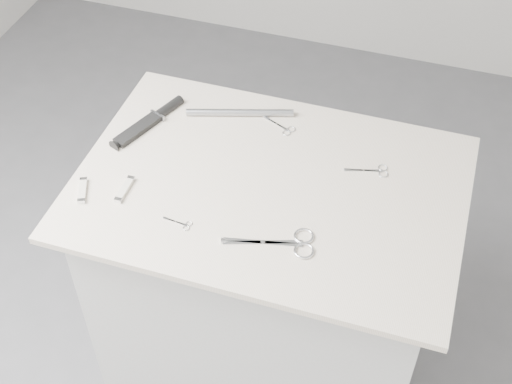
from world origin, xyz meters
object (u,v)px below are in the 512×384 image
(metal_rail, at_px, (240,112))
(tiny_scissors, at_px, (181,224))
(embroidery_scissors_b, at_px, (283,128))
(embroidery_scissors_a, at_px, (374,171))
(pocket_knife_b, at_px, (83,190))
(pocket_knife_a, at_px, (125,189))
(plinth, at_px, (268,293))
(large_shears, at_px, (289,243))
(sheathed_knife, at_px, (152,119))

(metal_rail, bearing_deg, tiny_scissors, -90.70)
(tiny_scissors, bearing_deg, embroidery_scissors_b, 77.73)
(embroidery_scissors_a, relative_size, pocket_knife_b, 1.34)
(tiny_scissors, height_order, pocket_knife_a, pocket_knife_a)
(plinth, bearing_deg, embroidery_scissors_b, 97.43)
(large_shears, height_order, pocket_knife_b, pocket_knife_b)
(tiny_scissors, height_order, sheathed_knife, sheathed_knife)
(large_shears, distance_m, metal_rail, 0.49)
(sheathed_knife, relative_size, pocket_knife_a, 2.68)
(pocket_knife_b, height_order, metal_rail, metal_rail)
(plinth, distance_m, metal_rail, 0.56)
(pocket_knife_b, bearing_deg, plinth, -91.97)
(tiny_scissors, xyz_separation_m, pocket_knife_a, (-0.18, 0.06, 0.00))
(embroidery_scissors_a, xyz_separation_m, pocket_knife_a, (-0.59, -0.27, 0.00))
(plinth, bearing_deg, pocket_knife_b, -159.17)
(plinth, height_order, pocket_knife_a, pocket_knife_a)
(embroidery_scissors_b, distance_m, sheathed_knife, 0.37)
(tiny_scissors, xyz_separation_m, metal_rail, (0.01, 0.44, 0.01))
(sheathed_knife, bearing_deg, plinth, -88.23)
(embroidery_scissors_a, height_order, sheathed_knife, sheathed_knife)
(sheathed_knife, bearing_deg, embroidery_scissors_a, -69.19)
(embroidery_scissors_b, distance_m, tiny_scissors, 0.44)
(embroidery_scissors_b, distance_m, pocket_knife_a, 0.48)
(embroidery_scissors_a, bearing_deg, embroidery_scissors_b, 146.52)
(plinth, distance_m, sheathed_knife, 0.63)
(embroidery_scissors_b, xyz_separation_m, pocket_knife_a, (-0.32, -0.36, 0.00))
(tiny_scissors, xyz_separation_m, sheathed_knife, (-0.22, 0.33, 0.01))
(plinth, distance_m, tiny_scissors, 0.54)
(large_shears, bearing_deg, embroidery_scissors_a, 49.52)
(plinth, relative_size, embroidery_scissors_b, 8.85)
(embroidery_scissors_b, relative_size, metal_rail, 0.33)
(large_shears, xyz_separation_m, pocket_knife_b, (-0.55, 0.01, 0.00))
(large_shears, relative_size, pocket_knife_b, 2.57)
(pocket_knife_b, bearing_deg, metal_rail, -57.55)
(plinth, height_order, tiny_scissors, tiny_scissors)
(large_shears, bearing_deg, pocket_knife_a, 159.52)
(pocket_knife_a, bearing_deg, pocket_knife_b, 109.10)
(large_shears, bearing_deg, pocket_knife_b, 164.29)
(pocket_knife_b, bearing_deg, embroidery_scissors_b, -69.43)
(tiny_scissors, distance_m, sheathed_knife, 0.40)
(embroidery_scissors_b, height_order, sheathed_knife, sheathed_knife)
(tiny_scissors, height_order, pocket_knife_b, pocket_knife_b)
(large_shears, distance_m, pocket_knife_b, 0.55)
(large_shears, bearing_deg, tiny_scissors, 169.10)
(tiny_scissors, bearing_deg, sheathed_knife, 129.38)
(plinth, relative_size, metal_rail, 2.95)
(sheathed_knife, height_order, metal_rail, sheathed_knife)
(embroidery_scissors_b, height_order, metal_rail, metal_rail)
(embroidery_scissors_b, distance_m, pocket_knife_b, 0.57)
(embroidery_scissors_b, xyz_separation_m, pocket_knife_b, (-0.42, -0.39, 0.00))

